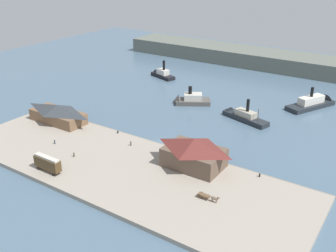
# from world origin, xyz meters

# --- Properties ---
(ground_plane) EXTENTS (320.00, 320.00, 0.00)m
(ground_plane) POSITION_xyz_m (0.00, 0.00, 0.00)
(ground_plane) COLOR slate
(quay_promenade) EXTENTS (110.00, 36.00, 1.20)m
(quay_promenade) POSITION_xyz_m (0.00, -22.00, 0.60)
(quay_promenade) COLOR #9E9384
(quay_promenade) RESTS_ON ground
(seawall_edge) EXTENTS (110.00, 0.80, 1.00)m
(seawall_edge) POSITION_xyz_m (0.00, -3.60, 0.50)
(seawall_edge) COLOR gray
(seawall_edge) RESTS_ON ground
(ferry_shed_customs_shed) EXTENTS (21.43, 9.19, 6.51)m
(ferry_shed_customs_shed) POSITION_xyz_m (-39.43, -9.51, 4.51)
(ferry_shed_customs_shed) COLOR brown
(ferry_shed_customs_shed) RESTS_ON quay_promenade
(ferry_shed_west_terminal) EXTENTS (16.80, 11.54, 8.61)m
(ferry_shed_west_terminal) POSITION_xyz_m (17.57, -10.26, 5.57)
(ferry_shed_west_terminal) COLOR brown
(ferry_shed_west_terminal) RESTS_ON quay_promenade
(street_tram) EXTENTS (8.87, 2.38, 4.56)m
(street_tram) POSITION_xyz_m (-14.81, -35.37, 3.84)
(street_tram) COLOR #4C381E
(street_tram) RESTS_ON quay_promenade
(horse_cart) EXTENTS (5.91, 1.38, 1.87)m
(horse_cart) POSITION_xyz_m (28.96, -22.92, 2.13)
(horse_cart) COLOR brown
(horse_cart) RESTS_ON quay_promenade
(pedestrian_near_cart) EXTENTS (0.42, 0.42, 1.68)m
(pedestrian_near_cart) POSITION_xyz_m (-5.54, -10.10, 1.97)
(pedestrian_near_cart) COLOR #4C3D33
(pedestrian_near_cart) RESTS_ON quay_promenade
(pedestrian_standing_center) EXTENTS (0.39, 0.39, 1.59)m
(pedestrian_standing_center) POSITION_xyz_m (-26.59, -22.68, 1.93)
(pedestrian_standing_center) COLOR #33384C
(pedestrian_standing_center) RESTS_ON quay_promenade
(pedestrian_near_east_shed) EXTENTS (0.39, 0.39, 1.59)m
(pedestrian_near_east_shed) POSITION_xyz_m (-15.08, -25.38, 1.93)
(pedestrian_near_east_shed) COLOR #4C3D33
(pedestrian_near_east_shed) RESTS_ON quay_promenade
(mooring_post_east) EXTENTS (0.44, 0.44, 0.90)m
(mooring_post_east) POSITION_xyz_m (35.58, -5.48, 1.65)
(mooring_post_east) COLOR black
(mooring_post_east) RESTS_ON quay_promenade
(mooring_post_west) EXTENTS (0.44, 0.44, 0.90)m
(mooring_post_west) POSITION_xyz_m (-15.07, -5.24, 1.65)
(mooring_post_west) COLOR black
(mooring_post_west) RESTS_ON quay_promenade
(ferry_near_quay) EXTENTS (16.28, 24.43, 10.73)m
(ferry_near_quay) POSITION_xyz_m (33.22, 61.57, 1.52)
(ferry_near_quay) COLOR #23282D
(ferry_near_quay) RESTS_ON ground
(ferry_approaching_west) EXTENTS (16.27, 9.08, 10.14)m
(ferry_approaching_west) POSITION_xyz_m (-42.83, 60.92, 1.54)
(ferry_approaching_west) COLOR black
(ferry_approaching_west) RESTS_ON ground
(ferry_outer_harbor) EXTENTS (16.40, 13.49, 9.56)m
(ferry_outer_harbor) POSITION_xyz_m (-11.47, 35.44, 1.54)
(ferry_outer_harbor) COLOR #514C47
(ferry_outer_harbor) RESTS_ON ground
(ferry_mid_harbor) EXTENTS (20.88, 10.12, 9.83)m
(ferry_mid_harbor) POSITION_xyz_m (13.60, 32.22, 1.43)
(ferry_mid_harbor) COLOR #23282D
(ferry_mid_harbor) RESTS_ON ground
(far_headland) EXTENTS (180.00, 24.00, 8.00)m
(far_headland) POSITION_xyz_m (0.00, 110.00, 4.00)
(far_headland) COLOR #60665B
(far_headland) RESTS_ON ground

